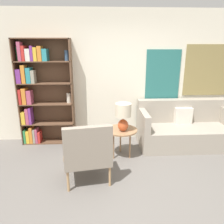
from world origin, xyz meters
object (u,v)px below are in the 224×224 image
Objects in this scene: couch at (184,129)px; side_table at (121,132)px; armchair at (88,152)px; table_lamp at (123,114)px; bookshelf at (39,92)px.

side_table is at bearing -161.40° from couch.
table_lamp is at bearing 52.22° from armchair.
armchair is 1.65× the size of side_table.
table_lamp is (0.59, 0.76, 0.31)m from armchair.
bookshelf is 3.69× the size of side_table.
table_lamp is at bearing -74.58° from side_table.
couch is 3.24× the size of side_table.
couch is at bearing 18.60° from side_table.
side_table is 0.36m from table_lamp.
couch is 3.70× the size of table_lamp.
bookshelf is 3.07m from couch.
bookshelf is 2.24× the size of armchair.
armchair reaches higher than side_table.
armchair is at bearing -124.45° from side_table.
armchair is (1.05, -1.55, -0.56)m from bookshelf.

